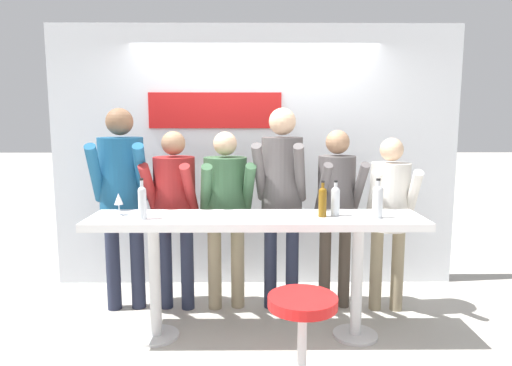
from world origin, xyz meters
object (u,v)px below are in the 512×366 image
(tasting_table, at_px, (256,235))
(person_left, at_px, (174,201))
(bar_stool, at_px, (302,328))
(person_center_right, at_px, (336,199))
(wine_bottle_2, at_px, (323,200))
(person_center_left, at_px, (226,202))
(person_far_left, at_px, (122,187))
(wine_bottle_0, at_px, (335,200))
(wine_glass_0, at_px, (119,200))
(wine_bottle_3, at_px, (142,201))
(wine_bottle_1, at_px, (378,200))
(person_right, at_px, (390,206))
(person_center, at_px, (282,186))

(tasting_table, relative_size, person_left, 1.58)
(bar_stool, xyz_separation_m, person_center_right, (0.44, 1.31, 0.60))
(wine_bottle_2, bearing_deg, tasting_table, 177.53)
(person_left, distance_m, person_center_left, 0.46)
(tasting_table, height_order, person_far_left, person_far_left)
(wine_bottle_0, height_order, wine_glass_0, wine_bottle_0)
(bar_stool, distance_m, wine_bottle_3, 1.49)
(person_center_left, bearing_deg, person_far_left, 171.46)
(wine_bottle_2, bearing_deg, person_center_right, 69.90)
(wine_bottle_1, bearing_deg, wine_bottle_2, 173.65)
(person_far_left, distance_m, wine_bottle_0, 1.90)
(person_far_left, relative_size, person_right, 1.16)
(person_center_left, bearing_deg, wine_bottle_1, -37.81)
(tasting_table, xyz_separation_m, wine_bottle_0, (0.62, 0.02, 0.28))
(bar_stool, xyz_separation_m, person_center, (-0.05, 1.28, 0.73))
(person_center_left, xyz_separation_m, wine_glass_0, (-0.81, -0.53, 0.12))
(bar_stool, xyz_separation_m, wine_bottle_2, (0.22, 0.70, 0.70))
(person_center_left, height_order, wine_bottle_2, person_center_left)
(person_left, height_order, wine_bottle_0, person_left)
(tasting_table, xyz_separation_m, person_center, (0.23, 0.56, 0.31))
(person_right, height_order, wine_glass_0, person_right)
(person_left, relative_size, person_center_right, 0.99)
(person_far_left, bearing_deg, person_center_right, -6.94)
(person_left, relative_size, person_right, 1.04)
(wine_glass_0, bearing_deg, bar_stool, -29.41)
(wine_bottle_0, bearing_deg, tasting_table, -178.40)
(tasting_table, relative_size, wine_glass_0, 14.66)
(person_far_left, height_order, wine_glass_0, person_far_left)
(tasting_table, bearing_deg, person_far_left, 154.77)
(bar_stool, distance_m, person_right, 1.64)
(bar_stool, height_order, wine_bottle_1, wine_bottle_1)
(wine_bottle_2, xyz_separation_m, wine_bottle_3, (-1.37, -0.08, 0.01))
(person_left, distance_m, person_center, 0.98)
(person_left, relative_size, wine_bottle_2, 5.80)
(wine_bottle_1, bearing_deg, person_left, 159.11)
(wine_bottle_0, relative_size, wine_bottle_1, 0.91)
(person_center_right, xyz_separation_m, wine_bottle_1, (0.19, -0.65, 0.11))
(wine_bottle_0, bearing_deg, wine_bottle_3, -175.50)
(wine_bottle_1, bearing_deg, person_center_left, 151.61)
(wine_bottle_3, bearing_deg, tasting_table, 6.59)
(person_center, bearing_deg, wine_bottle_1, -31.40)
(person_center_right, xyz_separation_m, wine_bottle_0, (-0.11, -0.56, 0.10))
(person_center, distance_m, wine_bottle_3, 1.27)
(person_center_right, height_order, wine_bottle_2, person_center_right)
(bar_stool, distance_m, person_left, 1.75)
(bar_stool, height_order, person_center_right, person_center_right)
(wine_bottle_1, distance_m, wine_glass_0, 2.01)
(person_center, height_order, wine_glass_0, person_center)
(wine_bottle_2, bearing_deg, bar_stool, -107.67)
(bar_stool, distance_m, wine_bottle_0, 1.07)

